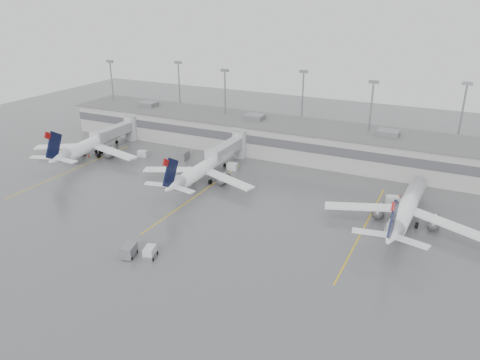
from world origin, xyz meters
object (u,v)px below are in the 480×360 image
at_px(jet_mid_right, 406,208).
at_px(baggage_tug, 150,253).
at_px(jet_mid_left, 203,169).
at_px(jet_far_left, 91,144).

bearing_deg(jet_mid_right, baggage_tug, -136.54).
relative_size(jet_mid_left, jet_mid_right, 0.95).
bearing_deg(baggage_tug, jet_far_left, 125.49).
bearing_deg(jet_mid_left, baggage_tug, -75.11).
bearing_deg(jet_far_left, baggage_tug, -45.87).
distance_m(jet_far_left, jet_mid_left, 35.11).
height_order(jet_mid_left, baggage_tug, jet_mid_left).
relative_size(jet_far_left, baggage_tug, 10.25).
bearing_deg(jet_mid_left, jet_far_left, 175.28).
height_order(jet_mid_left, jet_mid_right, jet_mid_right).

